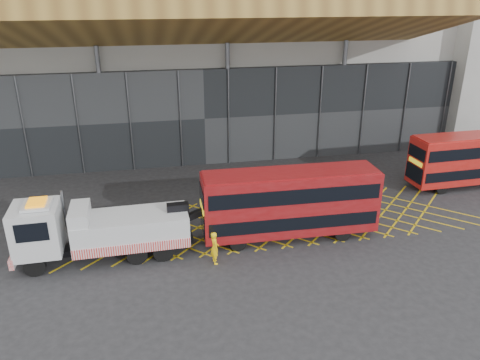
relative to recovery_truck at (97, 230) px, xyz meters
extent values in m
plane|color=#252527|center=(5.78, 2.44, -1.77)|extent=(120.00, 120.00, 0.00)
cube|color=gold|center=(0.98, 2.44, -1.76)|extent=(7.16, 7.16, 0.01)
cube|color=gold|center=(0.98, 2.44, -1.76)|extent=(7.16, 7.16, 0.01)
cube|color=gold|center=(2.58, 2.44, -1.76)|extent=(7.16, 7.16, 0.01)
cube|color=gold|center=(2.58, 2.44, -1.76)|extent=(7.16, 7.16, 0.01)
cube|color=gold|center=(4.18, 2.44, -1.76)|extent=(7.16, 7.16, 0.01)
cube|color=gold|center=(4.18, 2.44, -1.76)|extent=(7.16, 7.16, 0.01)
cube|color=gold|center=(5.78, 2.44, -1.76)|extent=(7.16, 7.16, 0.01)
cube|color=gold|center=(5.78, 2.44, -1.76)|extent=(7.16, 7.16, 0.01)
cube|color=gold|center=(7.38, 2.44, -1.76)|extent=(7.16, 7.16, 0.01)
cube|color=gold|center=(7.38, 2.44, -1.76)|extent=(7.16, 7.16, 0.01)
cube|color=gold|center=(8.98, 2.44, -1.76)|extent=(7.16, 7.16, 0.01)
cube|color=gold|center=(8.98, 2.44, -1.76)|extent=(7.16, 7.16, 0.01)
cube|color=gold|center=(10.58, 2.44, -1.76)|extent=(7.16, 7.16, 0.01)
cube|color=gold|center=(10.58, 2.44, -1.76)|extent=(7.16, 7.16, 0.01)
cube|color=gold|center=(12.18, 2.44, -1.76)|extent=(7.16, 7.16, 0.01)
cube|color=gold|center=(12.18, 2.44, -1.76)|extent=(7.16, 7.16, 0.01)
cube|color=gold|center=(13.78, 2.44, -1.76)|extent=(7.16, 7.16, 0.01)
cube|color=gold|center=(13.78, 2.44, -1.76)|extent=(7.16, 7.16, 0.01)
cube|color=gold|center=(15.38, 2.44, -1.76)|extent=(7.16, 7.16, 0.01)
cube|color=gold|center=(15.38, 2.44, -1.76)|extent=(7.16, 7.16, 0.01)
cube|color=gold|center=(16.98, 2.44, -1.76)|extent=(7.16, 7.16, 0.01)
cube|color=gold|center=(16.98, 2.44, -1.76)|extent=(7.16, 7.16, 0.01)
cube|color=gold|center=(18.58, 2.44, -1.76)|extent=(7.16, 7.16, 0.01)
cube|color=gold|center=(18.58, 2.44, -1.76)|extent=(7.16, 7.16, 0.01)
cube|color=gold|center=(20.18, 2.44, -1.76)|extent=(7.16, 7.16, 0.01)
cube|color=gold|center=(20.18, 2.44, -1.76)|extent=(7.16, 7.16, 0.01)
cube|color=gold|center=(21.78, 2.44, -1.76)|extent=(7.16, 7.16, 0.01)
cube|color=gold|center=(21.78, 2.44, -1.76)|extent=(7.16, 7.16, 0.01)
cube|color=#969691|center=(7.78, 21.44, 7.23)|extent=(55.00, 14.00, 18.00)
cube|color=black|center=(7.78, 14.14, 2.23)|extent=(55.00, 0.80, 8.00)
cube|color=brown|center=(5.78, 10.44, 9.73)|extent=(40.00, 11.93, 4.07)
cylinder|color=#595B60|center=(-0.22, 13.94, 3.23)|extent=(0.36, 0.36, 10.00)
cylinder|color=#595B60|center=(9.78, 13.94, 3.23)|extent=(0.36, 0.36, 10.00)
cylinder|color=#595B60|center=(19.78, 13.94, 3.23)|extent=(0.36, 0.36, 10.00)
cube|color=black|center=(0.43, 0.01, -1.06)|extent=(9.59, 1.22, 0.35)
cube|color=silver|center=(-2.99, -0.06, 0.40)|extent=(2.47, 2.57, 2.62)
cube|color=black|center=(-4.22, -0.09, 0.85)|extent=(0.10, 2.22, 1.11)
cube|color=red|center=(-4.25, -0.09, -0.91)|extent=(0.31, 2.62, 0.55)
cube|color=orange|center=(-2.79, -0.06, 1.94)|extent=(0.93, 1.23, 0.12)
cube|color=silver|center=(1.84, 0.04, -0.11)|extent=(6.30, 2.65, 1.61)
cube|color=red|center=(1.87, -1.24, -0.71)|extent=(6.24, 0.20, 0.55)
cube|color=silver|center=(-0.78, -0.01, 1.05)|extent=(1.06, 2.44, 0.70)
cube|color=black|center=(4.46, 0.10, 0.85)|extent=(1.22, 0.53, 0.50)
cube|color=black|center=(5.46, 0.12, 0.35)|extent=(2.21, 0.40, 1.09)
cylinder|color=black|center=(-3.17, -1.12, -1.21)|extent=(1.12, 0.38, 1.11)
cylinder|color=black|center=(-3.22, 0.99, -1.21)|extent=(1.12, 0.38, 1.11)
cylinder|color=black|center=(3.47, -0.98, -1.21)|extent=(1.12, 0.38, 1.11)
cylinder|color=black|center=(3.43, 1.14, -1.21)|extent=(1.12, 0.38, 1.11)
cylinder|color=#595B60|center=(-1.71, 0.97, 0.95)|extent=(0.14, 0.14, 2.22)
cube|color=maroon|center=(11.05, 0.25, 0.55)|extent=(10.40, 2.60, 3.65)
cube|color=black|center=(11.05, 0.25, -0.31)|extent=(9.99, 2.65, 0.80)
cube|color=black|center=(11.05, 0.25, 1.39)|extent=(9.99, 2.65, 0.89)
cube|color=black|center=(5.85, 0.35, -0.26)|extent=(0.10, 2.11, 1.22)
cube|color=black|center=(5.85, 0.35, 1.39)|extent=(0.10, 2.11, 0.89)
cube|color=yellow|center=(5.84, 0.35, 0.63)|extent=(0.09, 1.68, 0.33)
cube|color=maroon|center=(11.05, 0.25, 2.40)|extent=(10.19, 2.40, 0.11)
cylinder|color=black|center=(7.73, -0.74, -1.28)|extent=(0.98, 0.30, 0.98)
cylinder|color=black|center=(7.77, 1.36, -1.28)|extent=(0.98, 0.30, 0.98)
cylinder|color=black|center=(14.04, -0.86, -1.28)|extent=(0.98, 0.30, 0.98)
cylinder|color=black|center=(14.08, 1.24, -1.28)|extent=(0.98, 0.30, 0.98)
cube|color=#AD140F|center=(27.00, 5.25, 0.44)|extent=(9.92, 2.60, 3.48)
cube|color=black|center=(27.00, 5.25, -0.38)|extent=(9.53, 2.65, 0.76)
cube|color=black|center=(27.00, 5.25, 1.23)|extent=(9.53, 2.65, 0.85)
cube|color=black|center=(22.05, 5.09, -0.33)|extent=(0.13, 2.01, 1.16)
cube|color=black|center=(22.05, 5.09, 1.23)|extent=(0.13, 2.01, 0.85)
cube|color=yellow|center=(22.04, 5.09, 0.52)|extent=(0.11, 1.60, 0.31)
cube|color=#AD140F|center=(27.00, 5.25, 2.20)|extent=(9.72, 2.41, 0.11)
cylinder|color=black|center=(23.89, 4.16, -1.30)|extent=(0.94, 0.30, 0.93)
cylinder|color=black|center=(23.83, 6.14, -1.30)|extent=(0.94, 0.30, 0.93)
imported|color=yellow|center=(6.22, -1.79, -0.83)|extent=(0.54, 0.74, 1.88)
camera|label=1|loc=(3.20, -23.67, 12.19)|focal=35.00mm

